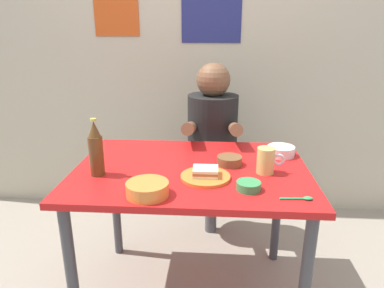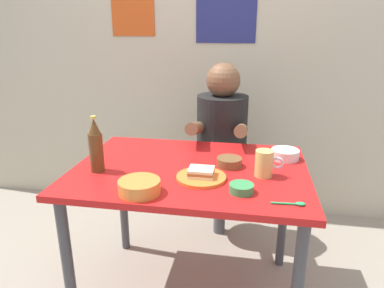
# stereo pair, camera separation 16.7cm
# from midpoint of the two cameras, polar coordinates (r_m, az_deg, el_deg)

# --- Properties ---
(wall_back) EXTENTS (4.40, 0.09, 2.60)m
(wall_back) POSITION_cam_midpoint_polar(r_m,az_deg,el_deg) (2.59, 5.90, 16.83)
(wall_back) COLOR #BCB299
(wall_back) RESTS_ON ground
(dining_table) EXTENTS (1.10, 0.80, 0.74)m
(dining_table) POSITION_cam_midpoint_polar(r_m,az_deg,el_deg) (1.70, 2.53, -6.76)
(dining_table) COLOR red
(dining_table) RESTS_ON ground
(stool) EXTENTS (0.34, 0.34, 0.45)m
(stool) POSITION_cam_midpoint_polar(r_m,az_deg,el_deg) (2.39, 6.64, -6.97)
(stool) COLOR #4C4C51
(stool) RESTS_ON ground
(person_seated) EXTENTS (0.33, 0.56, 0.72)m
(person_seated) POSITION_cam_midpoint_polar(r_m,az_deg,el_deg) (2.23, 7.01, 2.59)
(person_seated) COLOR black
(person_seated) RESTS_ON stool
(plate_orange) EXTENTS (0.22, 0.22, 0.01)m
(plate_orange) POSITION_cam_midpoint_polar(r_m,az_deg,el_deg) (1.54, 4.62, -5.50)
(plate_orange) COLOR orange
(plate_orange) RESTS_ON dining_table
(sandwich) EXTENTS (0.11, 0.09, 0.04)m
(sandwich) POSITION_cam_midpoint_polar(r_m,az_deg,el_deg) (1.53, 4.64, -4.65)
(sandwich) COLOR beige
(sandwich) RESTS_ON plate_orange
(beer_mug) EXTENTS (0.13, 0.08, 0.12)m
(beer_mug) POSITION_cam_midpoint_polar(r_m,az_deg,el_deg) (1.60, 14.71, -3.13)
(beer_mug) COLOR #D1BC66
(beer_mug) RESTS_ON dining_table
(beer_bottle) EXTENTS (0.06, 0.06, 0.26)m
(beer_bottle) POSITION_cam_midpoint_polar(r_m,az_deg,el_deg) (1.62, -12.61, -0.47)
(beer_bottle) COLOR #593819
(beer_bottle) RESTS_ON dining_table
(condiment_bowl_brown) EXTENTS (0.12, 0.12, 0.04)m
(condiment_bowl_brown) POSITION_cam_midpoint_polar(r_m,az_deg,el_deg) (1.69, 8.94, -2.91)
(condiment_bowl_brown) COLOR brown
(condiment_bowl_brown) RESTS_ON dining_table
(dip_bowl_green) EXTENTS (0.10, 0.10, 0.03)m
(dip_bowl_green) POSITION_cam_midpoint_polar(r_m,az_deg,el_deg) (1.44, 11.40, -7.11)
(dip_bowl_green) COLOR #388C4C
(dip_bowl_green) RESTS_ON dining_table
(soup_bowl_orange) EXTENTS (0.17, 0.17, 0.05)m
(soup_bowl_orange) POSITION_cam_midpoint_polar(r_m,az_deg,el_deg) (1.41, -5.24, -6.93)
(soup_bowl_orange) COLOR orange
(soup_bowl_orange) RESTS_ON dining_table
(rice_bowl_white) EXTENTS (0.14, 0.14, 0.05)m
(rice_bowl_white) POSITION_cam_midpoint_polar(r_m,az_deg,el_deg) (1.84, 17.47, -1.57)
(rice_bowl_white) COLOR silver
(rice_bowl_white) RESTS_ON dining_table
(spoon) EXTENTS (0.13, 0.02, 0.01)m
(spoon) POSITION_cam_midpoint_polar(r_m,az_deg,el_deg) (1.40, 19.72, -9.25)
(spoon) COLOR #26A559
(spoon) RESTS_ON dining_table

